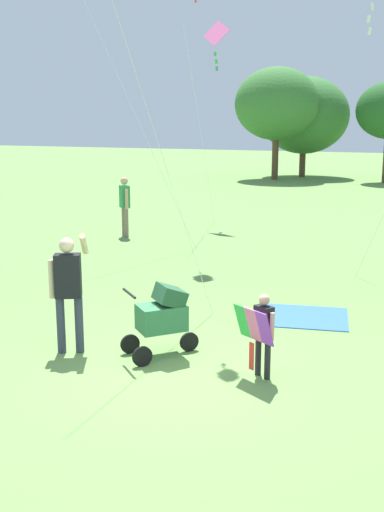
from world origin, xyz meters
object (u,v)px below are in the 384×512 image
child_with_butterfly_kite (262,328)px  person_adult_flyer (68,284)px  stroller (163,314)px  picnic_blanket (304,317)px  person_couple_left (125,202)px  kite_green_novelty (216,40)px

child_with_butterfly_kite → person_adult_flyer: size_ratio=0.64×
child_with_butterfly_kite → person_adult_flyer: bearing=-174.8°
stroller → picnic_blanket: bearing=61.3°
child_with_butterfly_kite → person_couple_left: (-6.61, 7.95, 0.34)m
child_with_butterfly_kite → stroller: (-1.49, 0.17, -0.05)m
person_adult_flyer → kite_green_novelty: kite_green_novelty is taller
person_adult_flyer → stroller: (1.26, 0.42, -0.39)m
person_adult_flyer → stroller: size_ratio=1.68×
kite_green_novelty → person_couple_left: bearing=-111.4°
person_adult_flyer → picnic_blanket: (2.63, 2.94, -0.99)m
picnic_blanket → kite_green_novelty: bearing=120.7°
kite_green_novelty → stroller: bearing=-71.4°
person_couple_left → picnic_blanket: bearing=-39.0°
person_adult_flyer → person_couple_left: person_adult_flyer is taller
person_adult_flyer → kite_green_novelty: (-2.52, 11.63, 4.65)m
stroller → person_couple_left: person_couple_left is taller
stroller → kite_green_novelty: size_ratio=0.16×
picnic_blanket → child_with_butterfly_kite: bearing=-87.6°
stroller → picnic_blanket: 2.93m
stroller → kite_green_novelty: bearing=108.6°
picnic_blanket → person_couple_left: bearing=141.0°
child_with_butterfly_kite → stroller: 1.50m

